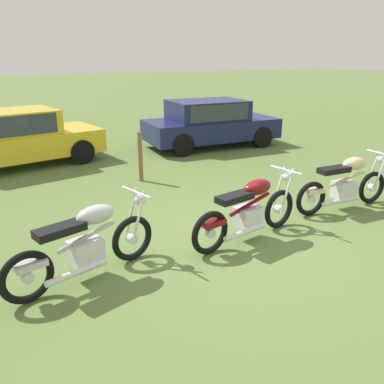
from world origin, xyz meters
TOP-DOWN VIEW (x-y plane):
  - ground_plane at (0.00, 0.00)m, footprint 120.00×120.00m
  - motorcycle_silver at (-2.37, -0.10)m, footprint 2.05×0.93m
  - motorcycle_maroon at (0.12, -0.05)m, footprint 2.12×0.81m
  - motorcycle_cream at (2.43, 0.25)m, footprint 2.13×0.64m
  - car_yellow at (-2.87, 6.18)m, footprint 4.45×2.57m
  - car_navy at (2.75, 6.06)m, footprint 4.12×1.95m
  - fence_post_wooden at (-0.38, 3.57)m, footprint 0.10×0.10m

SIDE VIEW (x-z plane):
  - ground_plane at x=0.00m, z-range 0.00..0.00m
  - motorcycle_maroon at x=0.12m, z-range -0.03..0.99m
  - motorcycle_silver at x=-2.37m, z-range -0.02..0.99m
  - motorcycle_cream at x=2.43m, z-range -0.02..1.00m
  - fence_post_wooden at x=-0.38m, z-range 0.00..1.13m
  - car_yellow at x=-2.87m, z-range 0.08..1.51m
  - car_navy at x=2.75m, z-range 0.08..1.51m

